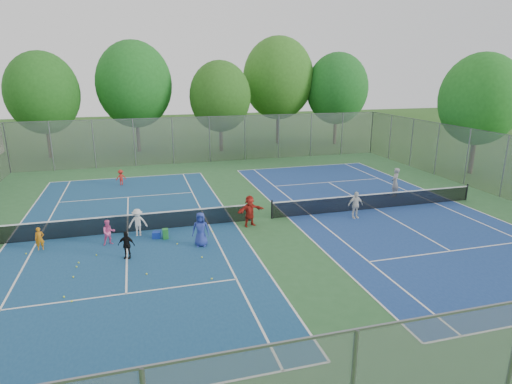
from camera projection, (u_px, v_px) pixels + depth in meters
ground at (261, 220)px, 23.28m from camera, size 120.00×120.00×0.00m
court_pad at (261, 220)px, 23.28m from camera, size 32.00×32.00×0.01m
court_left at (127, 232)px, 21.45m from camera, size 10.97×23.77×0.01m
court_right at (375, 209)px, 25.11m from camera, size 10.97×23.77×0.01m
net_left at (127, 224)px, 21.33m from camera, size 12.87×0.10×0.91m
net_right at (376, 201)px, 24.99m from camera, size 12.87×0.10×0.91m
fence_north at (210, 140)px, 37.55m from camera, size 32.00×0.10×4.00m
fence_east at (504, 167)px, 26.92m from camera, size 0.10×32.00×4.00m
tree_nw at (43, 93)px, 38.37m from camera, size 6.40×6.40×9.58m
tree_nl at (134, 84)px, 41.21m from camera, size 7.20×7.20×10.69m
tree_nc at (220, 97)px, 41.77m from camera, size 6.00×6.00×8.85m
tree_nr at (278, 78)px, 45.93m from camera, size 7.60×7.60×11.42m
tree_ne at (337, 89)px, 45.94m from camera, size 6.60×6.60×9.77m
tree_side_e at (480, 99)px, 32.24m from camera, size 6.00×6.00×9.20m
ball_crate at (157, 235)px, 20.71m from camera, size 0.44×0.44×0.32m
ball_hopper at (165, 234)px, 20.56m from camera, size 0.27×0.27×0.51m
student_a at (40, 239)px, 19.22m from camera, size 0.44×0.33×1.07m
student_b at (109, 232)px, 19.78m from camera, size 0.69×0.59×1.22m
student_c at (138, 222)px, 20.85m from camera, size 0.90×0.53×1.38m
student_d at (126, 245)px, 18.33m from camera, size 0.79×0.53×1.24m
student_e at (201, 229)px, 19.59m from camera, size 0.88×0.67×1.62m
student_f at (250, 211)px, 22.14m from camera, size 1.60×0.86×1.65m
child_far_baseline at (121, 177)px, 30.21m from camera, size 0.79×0.57×1.11m
instructor at (395, 182)px, 27.28m from camera, size 0.83×0.77×1.90m
teen_court_b at (355, 205)px, 23.35m from camera, size 0.89×0.38×1.51m
tennis_ball_0 at (177, 244)px, 19.91m from camera, size 0.07×0.07×0.07m
tennis_ball_1 at (72, 302)px, 14.95m from camera, size 0.07×0.07×0.07m
tennis_ball_2 at (202, 258)px, 18.48m from camera, size 0.07×0.07×0.07m
tennis_ball_3 at (64, 297)px, 15.24m from camera, size 0.07×0.07×0.07m
tennis_ball_4 at (96, 255)px, 18.70m from camera, size 0.07×0.07×0.07m
tennis_ball_5 at (212, 279)px, 16.57m from camera, size 0.07×0.07×0.07m
tennis_ball_6 at (26, 254)px, 18.85m from camera, size 0.07×0.07×0.07m
tennis_ball_7 at (73, 277)px, 16.71m from camera, size 0.07×0.07×0.07m
tennis_ball_8 at (212, 232)px, 21.44m from camera, size 0.07×0.07×0.07m
tennis_ball_9 at (77, 267)px, 17.58m from camera, size 0.07×0.07×0.07m
tennis_ball_10 at (79, 263)px, 17.96m from camera, size 0.07×0.07×0.07m
tennis_ball_11 at (147, 274)px, 16.96m from camera, size 0.07×0.07×0.07m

